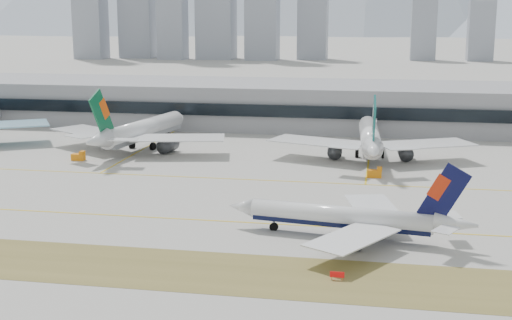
% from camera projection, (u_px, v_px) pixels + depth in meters
% --- Properties ---
extents(ground, '(3000.00, 3000.00, 0.00)m').
position_uv_depth(ground, '(197.00, 212.00, 144.35)').
color(ground, '#A29F97').
rests_on(ground, ground).
extents(taxiing_airliner, '(45.30, 39.02, 15.25)m').
position_uv_depth(taxiing_airliner, '(349.00, 218.00, 127.52)').
color(taxiing_airliner, white).
rests_on(taxiing_airliner, ground).
extents(widebody_eva, '(56.16, 55.66, 20.35)m').
position_uv_depth(widebody_eva, '(140.00, 131.00, 208.58)').
color(widebody_eva, white).
rests_on(widebody_eva, ground).
extents(widebody_cathay, '(56.92, 55.74, 20.32)m').
position_uv_depth(widebody_cathay, '(370.00, 139.00, 196.36)').
color(widebody_cathay, white).
rests_on(widebody_cathay, ground).
extents(terminal, '(280.00, 43.10, 15.00)m').
position_uv_depth(terminal, '(281.00, 104.00, 253.34)').
color(terminal, gray).
rests_on(terminal, ground).
extents(hold_sign_right, '(2.20, 0.15, 1.35)m').
position_uv_depth(hold_sign_right, '(337.00, 275.00, 107.98)').
color(hold_sign_right, red).
rests_on(hold_sign_right, ground).
extents(gse_b, '(3.55, 2.00, 2.60)m').
position_uv_depth(gse_b, '(79.00, 157.00, 194.36)').
color(gse_b, orange).
rests_on(gse_b, ground).
extents(gse_c, '(3.55, 2.00, 2.60)m').
position_uv_depth(gse_c, '(375.00, 173.00, 174.58)').
color(gse_c, orange).
rests_on(gse_c, ground).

